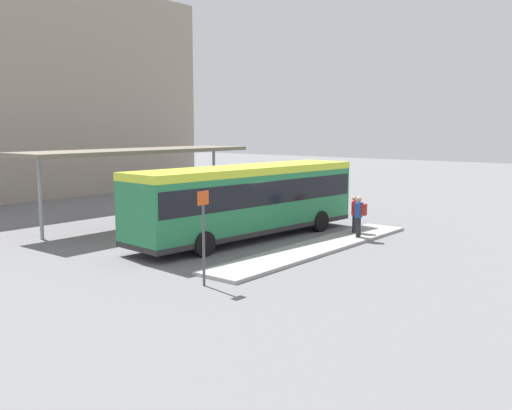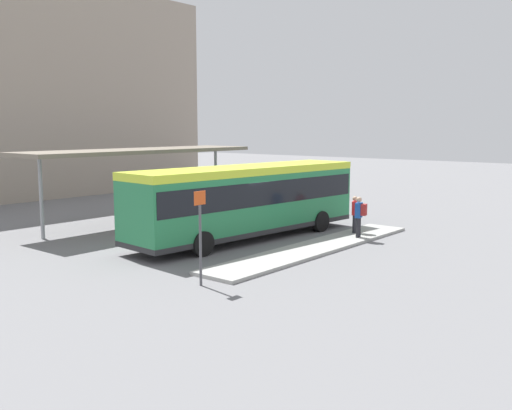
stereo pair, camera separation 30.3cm
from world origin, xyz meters
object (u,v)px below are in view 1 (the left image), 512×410
Objects in this scene: pedestrian_waiting at (360,214)px; city_bus at (248,196)px; pedestrian_companion at (355,212)px; platform_sign at (204,234)px; bicycle_black at (303,204)px; bicycle_red at (313,206)px; bicycle_orange at (330,207)px.

city_bus is at bearing 21.66° from pedestrian_waiting.
platform_sign reaches higher than pedestrian_companion.
city_bus reaches higher than pedestrian_companion.
platform_sign is at bearing 119.26° from bicycle_black.
pedestrian_waiting is 0.93× the size of bicycle_red.
pedestrian_waiting is 7.71m from bicycle_red.
pedestrian_waiting is at bearing -35.41° from bicycle_red.
bicycle_black is 15.85m from platform_sign.
pedestrian_companion is (3.54, -3.09, -0.76)m from city_bus.
platform_sign is (-9.85, -0.48, 0.53)m from pedestrian_companion.
pedestrian_companion is 0.91× the size of bicycle_orange.
city_bus reaches higher than bicycle_red.
pedestrian_waiting reaches higher than pedestrian_companion.
platform_sign reaches higher than bicycle_orange.
city_bus is at bearing -69.34° from bicycle_red.
bicycle_black is (5.47, 6.54, -0.71)m from pedestrian_waiting.
bicycle_black is at bearing -53.79° from pedestrian_waiting.
pedestrian_companion reaches higher than bicycle_black.
pedestrian_companion is 0.57× the size of platform_sign.
city_bus is at bearing 89.12° from bicycle_orange.
bicycle_orange is 1.75m from bicycle_black.
pedestrian_waiting is at bearing 105.92° from pedestrian_companion.
bicycle_red is at bearing 12.88° from bicycle_orange.
pedestrian_waiting is 1.08m from pedestrian_companion.
city_bus is 6.57× the size of bicycle_black.
bicycle_red is (-0.33, 0.87, 0.01)m from bicycle_orange.
pedestrian_companion reaches higher than bicycle_red.
bicycle_black is (4.62, 5.87, -0.65)m from pedestrian_companion.
pedestrian_waiting is 9.02m from platform_sign.
bicycle_black is at bearing 169.47° from bicycle_red.
bicycle_red is 1.04× the size of bicycle_black.
pedestrian_companion is 0.88× the size of bicycle_red.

